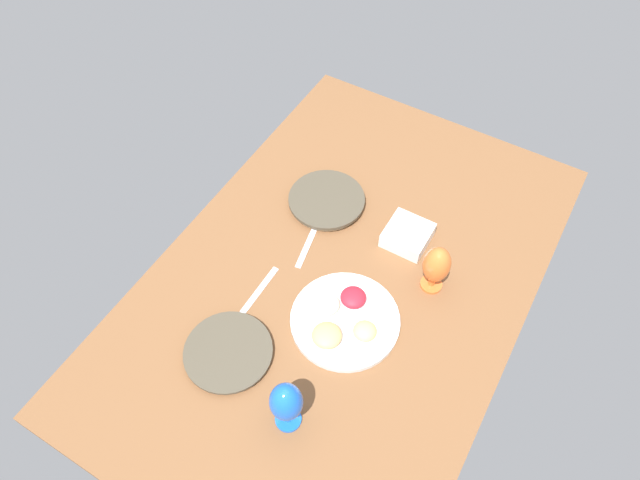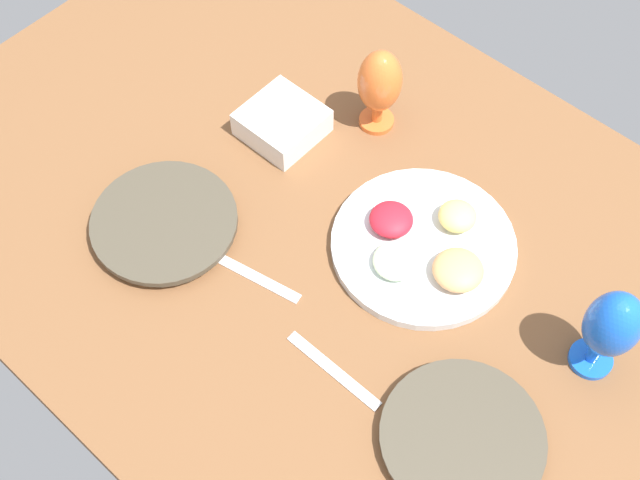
{
  "view_description": "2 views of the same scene",
  "coord_description": "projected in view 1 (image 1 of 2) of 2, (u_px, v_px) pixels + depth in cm",
  "views": [
    {
      "loc": [
        -84.63,
        -42.02,
        147.73
      ],
      "look_at": [
        4.96,
        10.56,
        6.03
      ],
      "focal_mm": 32.84,
      "sensor_mm": 36.0,
      "label": 1
    },
    {
      "loc": [
        -49.47,
        59.12,
        119.37
      ],
      "look_at": [
        -1.09,
        5.28,
        6.03
      ],
      "focal_mm": 46.91,
      "sensor_mm": 36.0,
      "label": 2
    }
  ],
  "objects": [
    {
      "name": "square_bowl_white",
      "position": [
        408.0,
        234.0,
        1.81
      ],
      "size": [
        13.26,
        13.26,
        5.26
      ],
      "color": "white",
      "rests_on": "ground_plane"
    },
    {
      "name": "hurricane_glass_orange",
      "position": [
        436.0,
        266.0,
        1.65
      ],
      "size": [
        7.98,
        7.98,
        17.5
      ],
      "color": "orange",
      "rests_on": "ground_plane"
    },
    {
      "name": "dinner_plate_left",
      "position": [
        228.0,
        352.0,
        1.59
      ],
      "size": [
        24.37,
        24.37,
        2.23
      ],
      "color": "beige",
      "rests_on": "ground_plane"
    },
    {
      "name": "dinner_plate_right",
      "position": [
        327.0,
        201.0,
        1.91
      ],
      "size": [
        24.92,
        24.92,
        2.97
      ],
      "color": "beige",
      "rests_on": "ground_plane"
    },
    {
      "name": "ground_plane",
      "position": [
        342.0,
        281.0,
        1.76
      ],
      "size": [
        160.0,
        104.0,
        4.0
      ],
      "primitive_type": "cube",
      "color": "brown"
    },
    {
      "name": "hurricane_glass_blue",
      "position": [
        286.0,
        403.0,
        1.4
      ],
      "size": [
        8.25,
        8.25,
        18.95
      ],
      "color": "blue",
      "rests_on": "ground_plane"
    },
    {
      "name": "fork_by_left_plate",
      "position": [
        260.0,
        290.0,
        1.72
      ],
      "size": [
        18.0,
        1.8,
        0.6
      ],
      "primitive_type": "cube",
      "rotation": [
        0.0,
        0.0,
        -0.0
      ],
      "color": "silver",
      "rests_on": "ground_plane"
    },
    {
      "name": "fork_by_right_plate",
      "position": [
        308.0,
        245.0,
        1.82
      ],
      "size": [
        18.0,
        5.35,
        0.6
      ],
      "primitive_type": "cube",
      "rotation": [
        0.0,
        0.0,
        0.2
      ],
      "color": "silver",
      "rests_on": "ground_plane"
    },
    {
      "name": "fruit_platter",
      "position": [
        344.0,
        320.0,
        1.65
      ],
      "size": [
        31.11,
        31.11,
        5.42
      ],
      "color": "silver",
      "rests_on": "ground_plane"
    }
  ]
}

